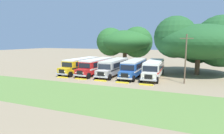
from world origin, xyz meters
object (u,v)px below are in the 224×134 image
parked_bus_slot_1 (97,65)px  parked_bus_slot_4 (154,68)px  parked_bus_slot_0 (81,65)px  secondary_tree (201,42)px  broad_shade_tree (126,42)px  parked_bus_slot_2 (114,66)px  utility_pole (186,58)px  parked_bus_slot_3 (134,67)px

parked_bus_slot_1 → parked_bus_slot_4: 10.73m
parked_bus_slot_0 → secondary_tree: (21.61, 6.71, 4.52)m
parked_bus_slot_1 → parked_bus_slot_4: (10.71, 0.61, 0.00)m
parked_bus_slot_4 → broad_shade_tree: 16.66m
parked_bus_slot_2 → utility_pole: bearing=76.5°
parked_bus_slot_3 → secondary_tree: (10.93, 6.30, 4.52)m
parked_bus_slot_1 → broad_shade_tree: size_ratio=0.80×
parked_bus_slot_3 → secondary_tree: bearing=119.3°
broad_shade_tree → secondary_tree: (16.83, -6.99, 0.07)m
parked_bus_slot_0 → broad_shade_tree: 15.17m
parked_bus_slot_0 → parked_bus_slot_1: same height
parked_bus_slot_4 → utility_pole: bearing=54.2°
parked_bus_slot_4 → secondary_tree: 10.64m
parked_bus_slot_2 → utility_pole: size_ratio=1.51×
parked_bus_slot_0 → parked_bus_slot_2: 6.90m
parked_bus_slot_3 → broad_shade_tree: size_ratio=0.80×
utility_pole → parked_bus_slot_1: bearing=169.9°
parked_bus_slot_0 → parked_bus_slot_1: size_ratio=1.00×
utility_pole → parked_bus_slot_0: bearing=171.7°
parked_bus_slot_0 → utility_pole: 19.45m
parked_bus_slot_0 → parked_bus_slot_4: (14.13, 0.63, 0.00)m
parked_bus_slot_0 → parked_bus_slot_3: same height
parked_bus_slot_2 → parked_bus_slot_3: size_ratio=1.00×
parked_bus_slot_0 → broad_shade_tree: size_ratio=0.80×
secondary_tree → utility_pole: secondary_tree is taller
parked_bus_slot_2 → parked_bus_slot_3: 3.79m
parked_bus_slot_1 → parked_bus_slot_3: (7.27, 0.39, 0.00)m
parked_bus_slot_2 → parked_bus_slot_4: bearing=93.8°
parked_bus_slot_2 → parked_bus_slot_3: (3.78, 0.26, 0.00)m
parked_bus_slot_1 → secondary_tree: (18.19, 6.69, 4.52)m
parked_bus_slot_2 → utility_pole: (12.23, -2.93, 2.25)m
broad_shade_tree → secondary_tree: secondary_tree is taller
parked_bus_slot_0 → parked_bus_slot_4: same height
parked_bus_slot_2 → utility_pole: 12.77m
parked_bus_slot_1 → broad_shade_tree: bearing=176.8°
parked_bus_slot_3 → utility_pole: (8.44, -3.18, 2.25)m
parked_bus_slot_3 → parked_bus_slot_4: bearing=93.1°
parked_bus_slot_0 → parked_bus_slot_3: bearing=96.3°
secondary_tree → parked_bus_slot_1: bearing=-159.8°
parked_bus_slot_0 → utility_pole: size_ratio=1.53×
parked_bus_slot_1 → secondary_tree: bearing=112.7°
parked_bus_slot_3 → secondary_tree: secondary_tree is taller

